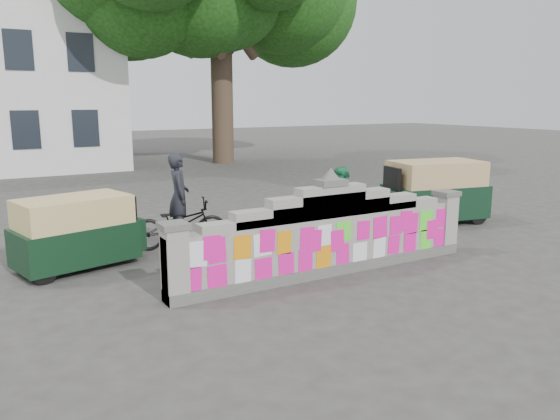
% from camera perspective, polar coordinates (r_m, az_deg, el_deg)
% --- Properties ---
extents(ground, '(100.00, 100.00, 0.00)m').
position_cam_1_polar(ground, '(10.44, 5.14, -6.61)').
color(ground, '#383533').
rests_on(ground, ground).
extents(parapet_wall, '(6.48, 0.44, 2.01)m').
position_cam_1_polar(parapet_wall, '(10.22, 5.23, -2.62)').
color(parapet_wall, '#4C4C49').
rests_on(parapet_wall, ground).
extents(cyclist_bike, '(2.20, 1.21, 1.09)m').
position_cam_1_polar(cyclist_bike, '(12.18, -10.40, -1.45)').
color(cyclist_bike, black).
rests_on(cyclist_bike, ground).
extents(cyclist_rider, '(0.59, 0.76, 1.86)m').
position_cam_1_polar(cyclist_rider, '(12.10, -10.47, 0.31)').
color(cyclist_rider, black).
rests_on(cyclist_rider, ground).
extents(pedestrian, '(1.00, 1.06, 1.72)m').
position_cam_1_polar(pedestrian, '(12.71, 6.56, 0.65)').
color(pedestrian, '#24844F').
rests_on(pedestrian, ground).
extents(rickshaw_left, '(2.62, 1.67, 1.41)m').
position_cam_1_polar(rickshaw_left, '(11.24, -20.34, -2.11)').
color(rickshaw_left, black).
rests_on(rickshaw_left, ground).
extents(rickshaw_right, '(3.07, 1.84, 1.65)m').
position_cam_1_polar(rickshaw_right, '(15.00, 15.67, 1.93)').
color(rickshaw_right, black).
rests_on(rickshaw_right, ground).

